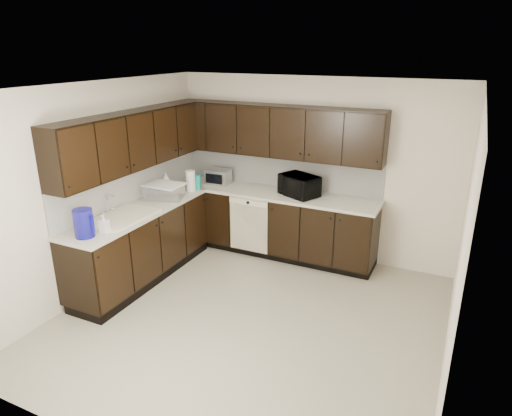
# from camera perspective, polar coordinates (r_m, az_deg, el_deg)

# --- Properties ---
(floor) EXTENTS (4.00, 4.00, 0.00)m
(floor) POSITION_cam_1_polar(r_m,az_deg,el_deg) (5.22, -0.84, -13.75)
(floor) COLOR #A19B85
(floor) RESTS_ON ground
(ceiling) EXTENTS (4.00, 4.00, 0.00)m
(ceiling) POSITION_cam_1_polar(r_m,az_deg,el_deg) (4.37, -1.01, 14.77)
(ceiling) COLOR white
(ceiling) RESTS_ON wall_back
(wall_back) EXTENTS (4.00, 0.02, 2.50)m
(wall_back) POSITION_cam_1_polar(r_m,az_deg,el_deg) (6.42, 7.05, 4.88)
(wall_back) COLOR beige
(wall_back) RESTS_ON floor
(wall_left) EXTENTS (0.02, 4.00, 2.50)m
(wall_left) POSITION_cam_1_polar(r_m,az_deg,el_deg) (5.77, -19.02, 2.25)
(wall_left) COLOR beige
(wall_left) RESTS_ON floor
(wall_right) EXTENTS (0.02, 4.00, 2.50)m
(wall_right) POSITION_cam_1_polar(r_m,az_deg,el_deg) (4.22, 24.29, -4.78)
(wall_right) COLOR beige
(wall_right) RESTS_ON floor
(wall_front) EXTENTS (4.00, 0.02, 2.50)m
(wall_front) POSITION_cam_1_polar(r_m,az_deg,el_deg) (3.16, -17.60, -12.25)
(wall_front) COLOR beige
(wall_front) RESTS_ON floor
(lower_cabinets) EXTENTS (3.00, 2.80, 0.90)m
(lower_cabinets) POSITION_cam_1_polar(r_m,az_deg,el_deg) (6.31, -4.62, -3.34)
(lower_cabinets) COLOR black
(lower_cabinets) RESTS_ON floor
(countertop) EXTENTS (3.03, 2.83, 0.04)m
(countertop) POSITION_cam_1_polar(r_m,az_deg,el_deg) (6.13, -4.78, 1.02)
(countertop) COLOR beige
(countertop) RESTS_ON lower_cabinets
(backsplash) EXTENTS (3.00, 2.80, 0.48)m
(backsplash) POSITION_cam_1_polar(r_m,az_deg,el_deg) (6.33, -5.53, 4.06)
(backsplash) COLOR silver
(backsplash) RESTS_ON countertop
(upper_cabinets) EXTENTS (3.00, 2.80, 0.70)m
(upper_cabinets) POSITION_cam_1_polar(r_m,az_deg,el_deg) (6.04, -5.33, 9.07)
(upper_cabinets) COLOR black
(upper_cabinets) RESTS_ON wall_back
(dishwasher) EXTENTS (0.58, 0.04, 0.78)m
(dishwasher) POSITION_cam_1_polar(r_m,az_deg,el_deg) (6.37, -0.91, -1.76)
(dishwasher) COLOR beige
(dishwasher) RESTS_ON lower_cabinets
(sink) EXTENTS (0.54, 0.82, 0.42)m
(sink) POSITION_cam_1_polar(r_m,az_deg,el_deg) (5.67, -16.37, -1.73)
(sink) COLOR beige
(sink) RESTS_ON countertop
(microwave) EXTENTS (0.61, 0.53, 0.29)m
(microwave) POSITION_cam_1_polar(r_m,az_deg,el_deg) (6.21, 5.38, 2.83)
(microwave) COLOR black
(microwave) RESTS_ON countertop
(soap_bottle_a) EXTENTS (0.10, 0.10, 0.20)m
(soap_bottle_a) POSITION_cam_1_polar(r_m,az_deg,el_deg) (5.25, -18.48, -1.82)
(soap_bottle_a) COLOR gray
(soap_bottle_a) RESTS_ON countertop
(soap_bottle_b) EXTENTS (0.13, 0.13, 0.27)m
(soap_bottle_b) POSITION_cam_1_polar(r_m,az_deg,el_deg) (6.47, -11.13, 3.20)
(soap_bottle_b) COLOR gray
(soap_bottle_b) RESTS_ON countertop
(toaster_oven) EXTENTS (0.36, 0.28, 0.22)m
(toaster_oven) POSITION_cam_1_polar(r_m,az_deg,el_deg) (6.76, -4.75, 3.93)
(toaster_oven) COLOR #A9A9AB
(toaster_oven) RESTS_ON countertop
(storage_bin) EXTENTS (0.57, 0.49, 0.19)m
(storage_bin) POSITION_cam_1_polar(r_m,az_deg,el_deg) (6.22, -11.35, 2.07)
(storage_bin) COLOR silver
(storage_bin) RESTS_ON countertop
(blue_pitcher) EXTENTS (0.27, 0.27, 0.31)m
(blue_pitcher) POSITION_cam_1_polar(r_m,az_deg,el_deg) (5.17, -20.73, -1.79)
(blue_pitcher) COLOR #121097
(blue_pitcher) RESTS_ON countertop
(teal_tumbler) EXTENTS (0.10, 0.10, 0.21)m
(teal_tumbler) POSITION_cam_1_polar(r_m,az_deg,el_deg) (6.52, -7.33, 3.23)
(teal_tumbler) COLOR #0D8F85
(teal_tumbler) RESTS_ON countertop
(paper_towel_roll) EXTENTS (0.14, 0.14, 0.29)m
(paper_towel_roll) POSITION_cam_1_polar(r_m,az_deg,el_deg) (6.45, -8.16, 3.38)
(paper_towel_roll) COLOR silver
(paper_towel_roll) RESTS_ON countertop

